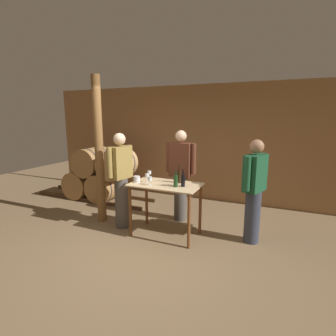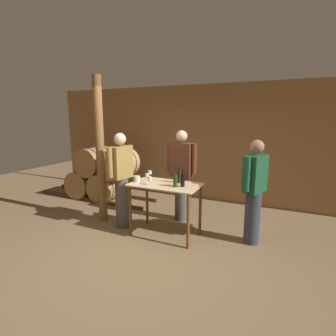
# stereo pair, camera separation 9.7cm
# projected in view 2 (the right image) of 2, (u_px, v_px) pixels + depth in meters

# --- Properties ---
(ground_plane) EXTENTS (14.00, 14.00, 0.00)m
(ground_plane) POSITION_uv_depth(u_px,v_px,m) (139.00, 252.00, 3.90)
(ground_plane) COLOR brown
(back_wall) EXTENTS (8.40, 0.05, 2.70)m
(back_wall) POSITION_uv_depth(u_px,v_px,m) (203.00, 143.00, 6.21)
(back_wall) COLOR #996B42
(back_wall) RESTS_ON ground_plane
(barrel_rack) EXTENTS (3.02, 0.76, 1.26)m
(barrel_rack) POSITION_uv_depth(u_px,v_px,m) (101.00, 174.00, 6.30)
(barrel_rack) COLOR #4C331E
(barrel_rack) RESTS_ON ground_plane
(tasting_table) EXTENTS (1.15, 0.68, 0.89)m
(tasting_table) POSITION_uv_depth(u_px,v_px,m) (165.00, 194.00, 4.33)
(tasting_table) COLOR #D1B284
(tasting_table) RESTS_ON ground_plane
(wooden_post) EXTENTS (0.16, 0.16, 2.70)m
(wooden_post) POSITION_uv_depth(u_px,v_px,m) (100.00, 151.00, 4.84)
(wooden_post) COLOR brown
(wooden_post) RESTS_ON ground_plane
(wine_bottle_far_left) EXTENTS (0.08, 0.08, 0.30)m
(wine_bottle_far_left) POSITION_uv_depth(u_px,v_px,m) (179.00, 176.00, 4.35)
(wine_bottle_far_left) COLOR black
(wine_bottle_far_left) RESTS_ON tasting_table
(wine_bottle_left) EXTENTS (0.07, 0.07, 0.26)m
(wine_bottle_left) POSITION_uv_depth(u_px,v_px,m) (175.00, 181.00, 4.11)
(wine_bottle_left) COLOR #193819
(wine_bottle_left) RESTS_ON tasting_table
(wine_bottle_center) EXTENTS (0.06, 0.06, 0.28)m
(wine_bottle_center) POSITION_uv_depth(u_px,v_px,m) (183.00, 180.00, 4.12)
(wine_bottle_center) COLOR black
(wine_bottle_center) RESTS_ON tasting_table
(wine_glass_near_left) EXTENTS (0.07, 0.07, 0.13)m
(wine_glass_near_left) POSITION_uv_depth(u_px,v_px,m) (150.00, 173.00, 4.72)
(wine_glass_near_left) COLOR silver
(wine_glass_near_left) RESTS_ON tasting_table
(wine_glass_near_center) EXTENTS (0.06, 0.06, 0.15)m
(wine_glass_near_center) POSITION_uv_depth(u_px,v_px,m) (147.00, 176.00, 4.38)
(wine_glass_near_center) COLOR silver
(wine_glass_near_center) RESTS_ON tasting_table
(wine_glass_near_right) EXTENTS (0.06, 0.06, 0.14)m
(wine_glass_near_right) POSITION_uv_depth(u_px,v_px,m) (150.00, 179.00, 4.22)
(wine_glass_near_right) COLOR silver
(wine_glass_near_right) RESTS_ON tasting_table
(ice_bucket) EXTENTS (0.11, 0.11, 0.10)m
(ice_bucket) POSITION_uv_depth(u_px,v_px,m) (137.00, 179.00, 4.42)
(ice_bucket) COLOR silver
(ice_bucket) RESTS_ON tasting_table
(person_host) EXTENTS (0.29, 0.58, 1.70)m
(person_host) POSITION_uv_depth(u_px,v_px,m) (121.00, 178.00, 4.63)
(person_host) COLOR #4C4742
(person_host) RESTS_ON ground_plane
(person_visitor_with_scarf) EXTENTS (0.34, 0.56, 1.64)m
(person_visitor_with_scarf) POSITION_uv_depth(u_px,v_px,m) (254.00, 190.00, 4.02)
(person_visitor_with_scarf) COLOR #333847
(person_visitor_with_scarf) RESTS_ON ground_plane
(person_visitor_bearded) EXTENTS (0.59, 0.24, 1.73)m
(person_visitor_bearded) POSITION_uv_depth(u_px,v_px,m) (181.00, 174.00, 4.94)
(person_visitor_bearded) COLOR #4C4742
(person_visitor_bearded) RESTS_ON ground_plane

